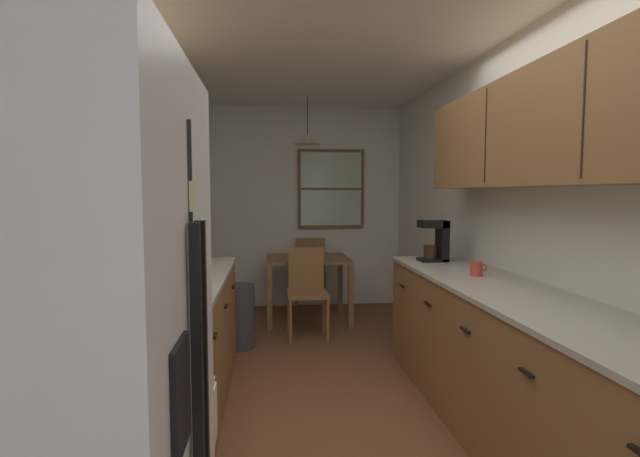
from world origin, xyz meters
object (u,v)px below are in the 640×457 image
at_px(stove_range, 116,447).
at_px(dining_chair_far, 309,268).
at_px(mug_by_coffeemaker, 476,269).
at_px(table_serving_bowl, 300,255).
at_px(coffee_maker, 437,240).
at_px(dining_table, 308,267).
at_px(dining_chair_near, 307,288).
at_px(trash_bin, 238,316).
at_px(refrigerator, 32,446).
at_px(microwave_over_range, 73,142).
at_px(storage_canister, 145,288).

xyz_separation_m(stove_range, dining_chair_far, (1.10, 4.08, 0.03)).
xyz_separation_m(mug_by_coffeemaker, table_serving_bowl, (-1.06, 2.24, -0.19)).
xyz_separation_m(dining_chair_far, coffee_maker, (0.87, -2.20, 0.58)).
xyz_separation_m(coffee_maker, mug_by_coffeemaker, (0.03, -0.69, -0.13)).
distance_m(stove_range, dining_table, 3.62).
height_order(dining_chair_near, coffee_maker, coffee_maker).
xyz_separation_m(dining_table, trash_bin, (-0.74, -0.89, -0.32)).
distance_m(refrigerator, table_serving_bowl, 4.25).
height_order(refrigerator, table_serving_bowl, refrigerator).
bearing_deg(dining_chair_near, coffee_maker, -44.12).
bearing_deg(dining_chair_far, dining_table, -96.46).
height_order(refrigerator, microwave_over_range, microwave_over_range).
xyz_separation_m(stove_range, trash_bin, (0.29, 2.57, -0.17)).
xyz_separation_m(coffee_maker, table_serving_bowl, (-1.04, 1.55, -0.32)).
height_order(dining_table, dining_chair_far, dining_chair_far).
xyz_separation_m(microwave_over_range, trash_bin, (0.41, 2.57, -1.35)).
bearing_deg(mug_by_coffeemaker, refrigerator, -135.38).
bearing_deg(stove_range, microwave_over_range, 179.97).
bearing_deg(coffee_maker, stove_range, -136.41).
bearing_deg(refrigerator, coffee_maker, 53.75).
relative_size(trash_bin, storage_canister, 2.97).
relative_size(stove_range, coffee_maker, 3.26).
distance_m(microwave_over_range, trash_bin, 2.93).
bearing_deg(refrigerator, dining_table, 76.93).
bearing_deg(dining_chair_far, table_serving_bowl, -104.16).
height_order(stove_range, dining_table, stove_range).
bearing_deg(stove_range, storage_canister, 90.64).
height_order(dining_chair_far, storage_canister, storage_canister).
xyz_separation_m(dining_chair_far, trash_bin, (-0.81, -1.51, -0.20)).
bearing_deg(mug_by_coffeemaker, storage_canister, -161.17).
height_order(stove_range, storage_canister, same).
distance_m(microwave_over_range, table_serving_bowl, 3.69).
xyz_separation_m(stove_range, coffee_maker, (1.97, 1.88, 0.60)).
relative_size(coffee_maker, mug_by_coffeemaker, 2.79).
bearing_deg(dining_chair_near, table_serving_bowl, 93.77).
relative_size(stove_range, microwave_over_range, 1.78).
distance_m(storage_canister, table_serving_bowl, 3.08).
relative_size(microwave_over_range, storage_canister, 3.08).
relative_size(trash_bin, coffee_maker, 1.77).
distance_m(dining_chair_far, trash_bin, 1.72).
bearing_deg(dining_table, storage_canister, -109.31).
height_order(refrigerator, storage_canister, refrigerator).
bearing_deg(storage_canister, microwave_over_range, -102.18).
height_order(microwave_over_range, dining_chair_near, microwave_over_range).
distance_m(dining_chair_near, trash_bin, 0.76).
bearing_deg(refrigerator, table_serving_bowl, 78.06).
bearing_deg(dining_chair_far, refrigerator, -102.24).
height_order(trash_bin, coffee_maker, coffee_maker).
distance_m(microwave_over_range, mug_by_coffeemaker, 2.52).
xyz_separation_m(refrigerator, table_serving_bowl, (0.88, 4.16, -0.13)).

